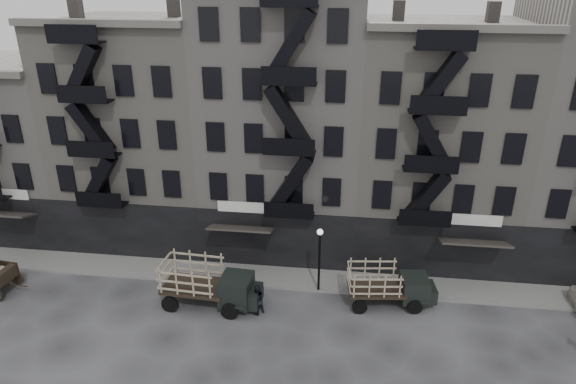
# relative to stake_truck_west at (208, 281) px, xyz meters

# --- Properties ---
(ground) EXTENTS (140.00, 140.00, 0.00)m
(ground) POSITION_rel_stake_truck_west_xyz_m (3.21, -0.54, -1.62)
(ground) COLOR #38383A
(ground) RESTS_ON ground
(sidewalk) EXTENTS (55.00, 2.50, 0.15)m
(sidewalk) POSITION_rel_stake_truck_west_xyz_m (3.21, 3.21, -1.55)
(sidewalk) COLOR slate
(sidewalk) RESTS_ON ground
(building_west) EXTENTS (10.00, 11.35, 13.20)m
(building_west) POSITION_rel_stake_truck_west_xyz_m (-16.79, 9.29, 4.38)
(building_west) COLOR gray
(building_west) RESTS_ON ground
(building_midwest) EXTENTS (10.00, 11.35, 16.20)m
(building_midwest) POSITION_rel_stake_truck_west_xyz_m (-6.79, 9.28, 5.88)
(building_midwest) COLOR gray
(building_midwest) RESTS_ON ground
(building_center) EXTENTS (10.00, 11.35, 18.20)m
(building_center) POSITION_rel_stake_truck_west_xyz_m (3.21, 9.28, 6.88)
(building_center) COLOR gray
(building_center) RESTS_ON ground
(building_mideast) EXTENTS (10.00, 11.35, 16.20)m
(building_mideast) POSITION_rel_stake_truck_west_xyz_m (13.21, 9.28, 5.88)
(building_mideast) COLOR gray
(building_mideast) RESTS_ON ground
(lamp_post) EXTENTS (0.36, 0.36, 4.28)m
(lamp_post) POSITION_rel_stake_truck_west_xyz_m (6.21, 2.06, 1.16)
(lamp_post) COLOR black
(lamp_post) RESTS_ON ground
(stake_truck_west) EXTENTS (5.79, 2.66, 2.84)m
(stake_truck_west) POSITION_rel_stake_truck_west_xyz_m (0.00, 0.00, 0.00)
(stake_truck_west) COLOR black
(stake_truck_west) RESTS_ON ground
(stake_truck_east) EXTENTS (5.18, 2.57, 2.51)m
(stake_truck_east) POSITION_rel_stake_truck_west_xyz_m (10.29, 1.39, -0.19)
(stake_truck_east) COLOR black
(stake_truck_east) RESTS_ON ground
(pedestrian_mid) EXTENTS (1.13, 1.12, 1.84)m
(pedestrian_mid) POSITION_rel_stake_truck_west_xyz_m (2.92, -0.51, -0.70)
(pedestrian_mid) COLOR black
(pedestrian_mid) RESTS_ON ground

